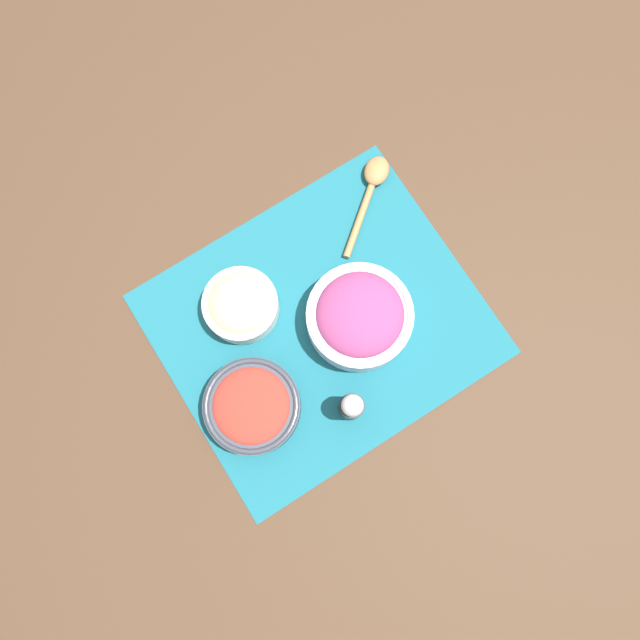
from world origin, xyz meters
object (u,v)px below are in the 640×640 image
object	(u,v)px
onion_bowl	(359,316)
pepper_shaker	(351,407)
tomato_bowl	(252,406)
cucumber_bowl	(241,305)
wooden_spoon	(372,185)

from	to	relation	value
onion_bowl	pepper_shaker	bearing A→B (deg)	51.69
onion_bowl	tomato_bowl	bearing A→B (deg)	7.40
onion_bowl	tomato_bowl	size ratio (longest dim) A/B	1.12
cucumber_bowl	tomato_bowl	distance (m)	0.16
onion_bowl	cucumber_bowl	bearing A→B (deg)	-38.83
onion_bowl	wooden_spoon	world-z (taller)	onion_bowl
cucumber_bowl	tomato_bowl	world-z (taller)	cucumber_bowl
tomato_bowl	onion_bowl	bearing A→B (deg)	-172.60
cucumber_bowl	pepper_shaker	distance (m)	0.24
onion_bowl	pepper_shaker	world-z (taller)	pepper_shaker
wooden_spoon	pepper_shaker	size ratio (longest dim) A/B	1.61
onion_bowl	pepper_shaker	xyz separation A→B (m)	(0.09, 0.11, 0.01)
tomato_bowl	wooden_spoon	xyz separation A→B (m)	(-0.36, -0.21, -0.02)
wooden_spoon	onion_bowl	bearing A→B (deg)	51.32
pepper_shaker	wooden_spoon	bearing A→B (deg)	-128.54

